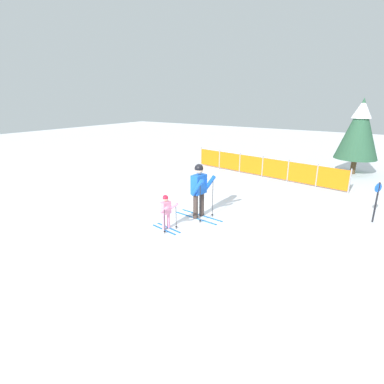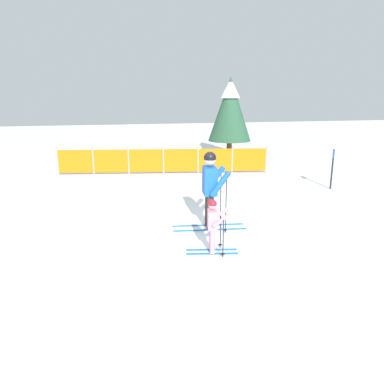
% 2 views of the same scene
% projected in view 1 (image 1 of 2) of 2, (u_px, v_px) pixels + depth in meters
% --- Properties ---
extents(ground_plane, '(60.00, 60.00, 0.00)m').
position_uv_depth(ground_plane, '(196.00, 218.00, 9.72)').
color(ground_plane, white).
extents(skier_adult, '(1.70, 0.78, 1.77)m').
position_uv_depth(skier_adult, '(199.00, 186.00, 9.44)').
color(skier_adult, '#1966B2').
rests_on(skier_adult, ground_plane).
extents(skier_child, '(1.02, 0.52, 1.06)m').
position_uv_depth(skier_child, '(166.00, 210.00, 8.68)').
color(skier_child, '#1966B2').
rests_on(skier_child, ground_plane).
extents(safety_fence, '(7.87, 1.29, 1.03)m').
position_uv_depth(safety_fence, '(263.00, 167.00, 14.57)').
color(safety_fence, gray).
rests_on(safety_fence, ground_plane).
extents(conifer_far, '(2.02, 2.02, 3.75)m').
position_uv_depth(conifer_far, '(360.00, 128.00, 14.64)').
color(conifer_far, '#4C3823').
rests_on(conifer_far, ground_plane).
extents(trail_marker, '(0.17, 0.24, 1.28)m').
position_uv_depth(trail_marker, '(377.00, 198.00, 9.14)').
color(trail_marker, black).
rests_on(trail_marker, ground_plane).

